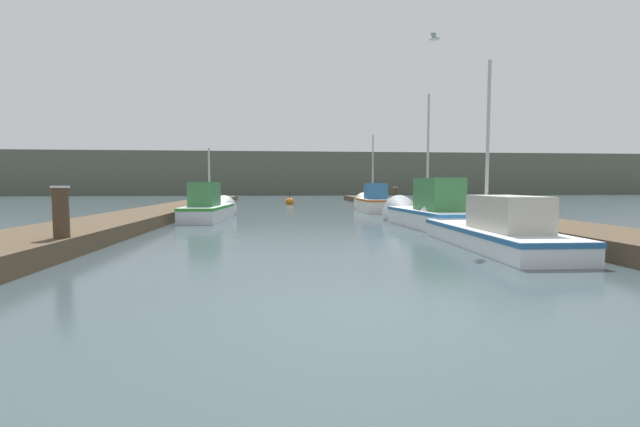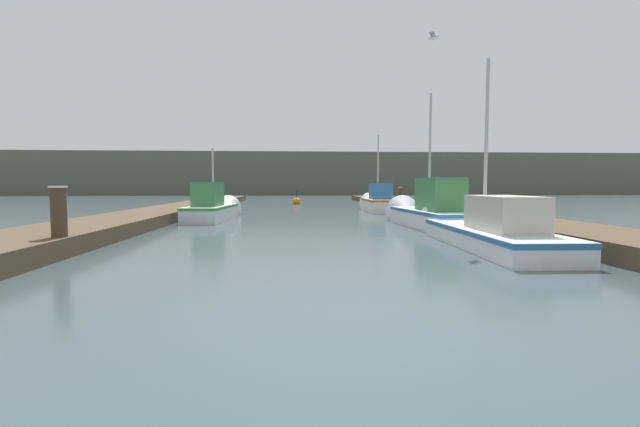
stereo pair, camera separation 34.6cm
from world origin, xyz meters
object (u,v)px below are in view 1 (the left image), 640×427
fishing_boat_3 (372,202)px  seagull_lead (435,38)px  fishing_boat_0 (478,228)px  channel_buoy (290,202)px  fishing_boat_1 (426,212)px  fishing_boat_2 (211,208)px  mooring_piling_1 (61,222)px  mooring_piling_0 (395,199)px

fishing_boat_3 → seagull_lead: (-1.01, -12.15, 4.70)m
fishing_boat_0 → channel_buoy: 21.92m
fishing_boat_1 → fishing_boat_2: fishing_boat_1 is taller
mooring_piling_1 → seagull_lead: 9.61m
channel_buoy → mooring_piling_1: bearing=-102.1°
mooring_piling_0 → mooring_piling_1: 17.74m
fishing_boat_2 → fishing_boat_1: bearing=-22.2°
fishing_boat_2 → mooring_piling_0: size_ratio=4.08×
fishing_boat_2 → fishing_boat_3: bearing=35.4°
fishing_boat_0 → fishing_boat_2: bearing=136.2°
fishing_boat_0 → fishing_boat_3: bearing=91.5°
fishing_boat_2 → seagull_lead: (6.88, -7.28, 4.72)m
channel_buoy → seagull_lead: bearing=-81.0°
fishing_boat_3 → mooring_piling_1: fishing_boat_3 is taller
fishing_boat_2 → mooring_piling_1: fishing_boat_2 is taller
seagull_lead → fishing_boat_3: bearing=25.8°
mooring_piling_0 → channel_buoy: size_ratio=1.18×
fishing_boat_2 → channel_buoy: size_ratio=4.81×
mooring_piling_0 → mooring_piling_1: (-10.51, -14.29, 0.05)m
fishing_boat_3 → mooring_piling_0: size_ratio=3.67×
channel_buoy → fishing_boat_2: bearing=-104.9°
fishing_boat_0 → mooring_piling_1: 9.27m
fishing_boat_3 → mooring_piling_1: bearing=-121.7°
mooring_piling_1 → channel_buoy: mooring_piling_1 is taller
fishing_boat_1 → fishing_boat_2: size_ratio=1.04×
fishing_boat_2 → fishing_boat_3: fishing_boat_3 is taller
fishing_boat_0 → fishing_boat_3: 12.88m
channel_buoy → seagull_lead: (3.29, -20.78, 5.01)m
fishing_boat_0 → channel_buoy: fishing_boat_0 is taller
mooring_piling_1 → seagull_lead: bearing=15.2°
channel_buoy → seagull_lead: size_ratio=2.11×
fishing_boat_0 → fishing_boat_1: (0.10, 4.17, 0.15)m
fishing_boat_1 → mooring_piling_0: 8.71m
fishing_boat_2 → seagull_lead: bearing=-42.9°
fishing_boat_1 → channel_buoy: (-4.32, 17.34, -0.34)m
fishing_boat_0 → fishing_boat_3: size_ratio=1.31×
mooring_piling_1 → channel_buoy: size_ratio=1.27×
fishing_boat_1 → channel_buoy: size_ratio=5.01×
mooring_piling_0 → fishing_boat_3: bearing=175.9°
seagull_lead → fishing_boat_0: bearing=-97.5°
mooring_piling_1 → seagull_lead: seagull_lead is taller
mooring_piling_0 → channel_buoy: (-5.59, 8.72, -0.49)m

